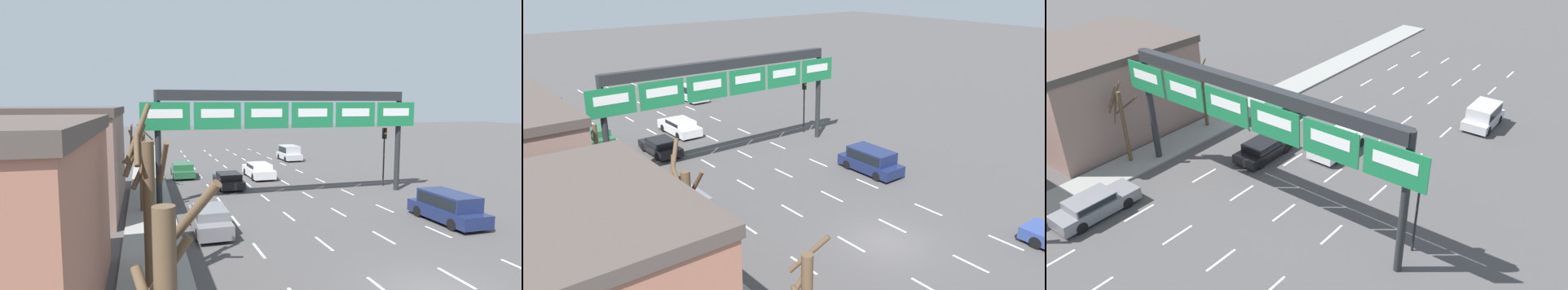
# 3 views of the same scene
# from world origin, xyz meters

# --- Properties ---
(lane_dashes) EXTENTS (10.02, 67.00, 0.01)m
(lane_dashes) POSITION_xyz_m (-0.00, 13.50, 0.00)
(lane_dashes) COLOR white
(lane_dashes) RESTS_ON ground_plane
(sign_gantry) EXTENTS (20.32, 0.70, 7.67)m
(sign_gantry) POSITION_xyz_m (0.00, 15.65, 6.35)
(sign_gantry) COLOR #232628
(sign_gantry) RESTS_ON ground_plane
(building_far) EXTENTS (9.44, 11.87, 6.55)m
(building_far) POSITION_xyz_m (-16.08, 16.46, 3.29)
(building_far) COLOR gray
(building_far) RESTS_ON ground_plane
(car_white) EXTENTS (1.98, 4.88, 1.34)m
(car_white) POSITION_xyz_m (0.09, 23.81, 0.73)
(car_white) COLOR silver
(car_white) RESTS_ON ground_plane
(suv_silver) EXTENTS (1.98, 4.03, 1.77)m
(suv_silver) POSITION_xyz_m (6.69, 33.66, 0.98)
(suv_silver) COLOR #B7B7BC
(suv_silver) RESTS_ON ground_plane
(car_green) EXTENTS (1.93, 4.67, 1.30)m
(car_green) POSITION_xyz_m (-6.57, 26.12, 0.70)
(car_green) COLOR #235B38
(car_green) RESTS_ON ground_plane
(car_black) EXTENTS (1.89, 4.34, 1.25)m
(car_black) POSITION_xyz_m (-3.48, 20.11, 0.68)
(car_black) COLOR black
(car_black) RESTS_ON ground_plane
(car_grey) EXTENTS (1.80, 4.83, 1.36)m
(car_grey) POSITION_xyz_m (-6.70, 9.41, 0.73)
(car_grey) COLOR slate
(car_grey) RESTS_ON ground_plane
(traffic_light_near_gantry) EXTENTS (0.30, 0.35, 4.79)m
(traffic_light_near_gantry) POSITION_xyz_m (8.98, 17.43, 3.42)
(traffic_light_near_gantry) COLOR black
(traffic_light_near_gantry) RESTS_ON ground_plane
(tree_bare_closest) EXTENTS (1.27, 1.29, 5.15)m
(tree_bare_closest) POSITION_xyz_m (-9.96, 20.96, 2.63)
(tree_bare_closest) COLOR brown
(tree_bare_closest) RESTS_ON sidewalk_left
(tree_bare_second) EXTENTS (1.51, 1.91, 5.38)m
(tree_bare_second) POSITION_xyz_m (-10.23, 14.27, 2.98)
(tree_bare_second) COLOR brown
(tree_bare_second) RESTS_ON sidewalk_left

